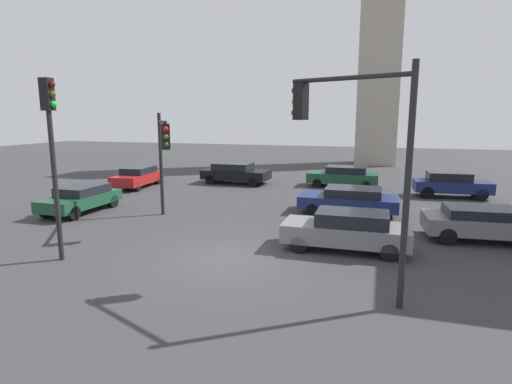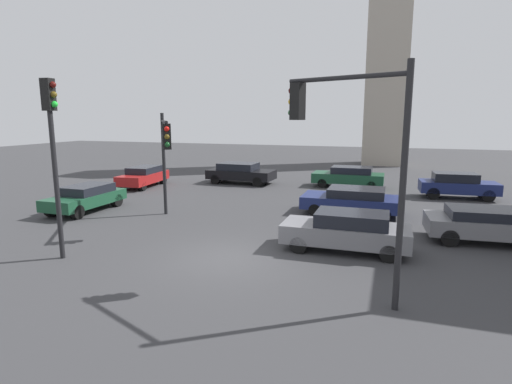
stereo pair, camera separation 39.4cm
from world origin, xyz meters
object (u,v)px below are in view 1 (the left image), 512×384
Objects in this scene: car_0 at (81,198)px; car_6 at (343,176)px; car_7 at (349,200)px; car_1 at (138,176)px; traffic_light_0 at (163,147)px; car_4 at (484,223)px; car_3 at (235,173)px; car_5 at (347,230)px; traffic_light_1 at (52,137)px; car_2 at (451,184)px; traffic_light_2 at (354,137)px.

car_0 is 0.91× the size of car_6.
car_7 is (12.85, 3.65, -0.02)m from car_0.
car_1 is at bearing -14.25° from car_7.
car_4 is (12.95, 1.36, -2.72)m from traffic_light_0.
car_3 is 15.62m from car_5.
car_1 is 1.00× the size of car_5.
car_1 is at bearing -33.24° from car_5.
car_7 is at bearing 43.59° from traffic_light_1.
car_1 is at bearing 156.82° from car_4.
traffic_light_0 is 5.94m from car_0.
car_3 is 11.04m from car_7.
car_7 is at bearing -135.92° from car_2.
car_7 is at bearing -86.90° from car_5.
car_2 is at bearing -84.06° from traffic_light_2.
car_7 is (0.99, -7.84, -0.05)m from car_6.
car_0 is 7.45m from car_1.
car_2 reaches higher than car_3.
car_5 is at bearing 46.99° from traffic_light_0.
traffic_light_2 is 1.35× the size of car_5.
traffic_light_2 is at bearing 25.64° from traffic_light_0.
traffic_light_0 reaches higher than car_5.
car_2 is 0.91× the size of car_7.
car_0 is 11.51m from car_3.
car_5 is at bearing -61.88° from traffic_light_2.
car_3 is at bearing -37.72° from traffic_light_2.
car_7 is at bearing 145.22° from car_4.
traffic_light_1 is 16.99m from car_3.
traffic_light_2 is 1.31× the size of car_4.
traffic_light_0 is at bearing 74.47° from traffic_light_1.
car_5 is (9.01, 3.82, -3.32)m from traffic_light_1.
traffic_light_0 reaches higher than car_1.
car_5 reaches higher than car_1.
car_3 is 1.02× the size of car_6.
traffic_light_0 is at bearing -144.87° from car_2.
traffic_light_1 is 14.84m from car_1.
traffic_light_1 reaches higher than car_3.
traffic_light_1 is 1.33× the size of car_1.
traffic_light_1 is 21.25m from car_2.
car_4 reaches higher than car_0.
traffic_light_1 is 1.39× the size of car_0.
traffic_light_2 reaches higher than car_7.
car_2 is at bearing -132.43° from car_7.
car_3 is at bearing 85.04° from traffic_light_1.
car_3 is (4.32, 10.66, 0.07)m from car_0.
traffic_light_0 reaches higher than car_3.
car_3 is at bearing 158.10° from car_0.
car_5 is (-5.07, -11.76, -0.04)m from car_2.
traffic_light_2 reaches higher than traffic_light_0.
traffic_light_1 is at bearing -135.56° from car_2.
traffic_light_2 is 1.28× the size of car_6.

